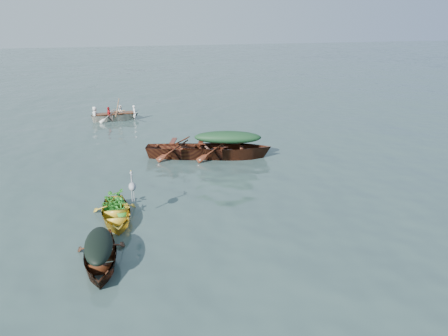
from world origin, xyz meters
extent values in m
plane|color=#324643|center=(0.00, 0.00, 0.00)|extent=(140.00, 140.00, 0.00)
imported|color=gold|center=(-3.40, -0.40, 0.00)|extent=(1.43, 3.08, 0.81)
imported|color=#431E0F|center=(-3.83, -2.83, 0.00)|extent=(1.30, 3.36, 0.81)
imported|color=#532413|center=(1.36, 4.52, 0.00)|extent=(5.40, 2.93, 1.25)
imported|color=brown|center=(-0.29, 4.98, 0.00)|extent=(5.15, 2.91, 1.18)
imported|color=silver|center=(-3.17, 12.71, 0.00)|extent=(3.80, 1.34, 0.86)
ellipsoid|color=black|center=(-3.83, -2.83, 0.60)|extent=(0.71, 1.85, 0.40)
ellipsoid|color=#16361A|center=(1.36, 4.52, 0.89)|extent=(2.97, 1.61, 0.52)
imported|color=#1D6F1D|center=(-3.40, 0.15, 0.70)|extent=(0.73, 0.93, 0.60)
imported|color=silver|center=(-3.17, 12.71, 0.81)|extent=(2.67, 1.16, 0.76)
camera|label=1|loc=(-3.18, -12.65, 5.92)|focal=35.00mm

